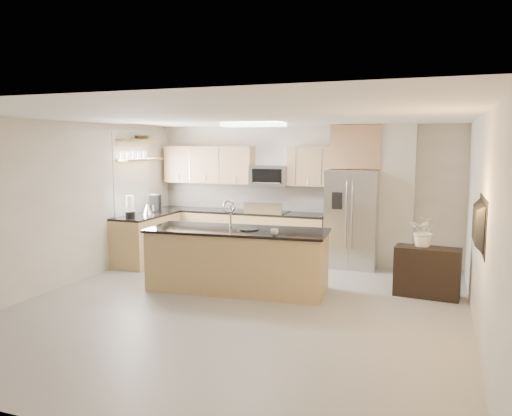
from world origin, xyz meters
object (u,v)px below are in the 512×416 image
at_px(island, 237,259).
at_px(cup, 275,232).
at_px(flower_vase, 425,223).
at_px(refrigerator, 353,218).
at_px(television, 474,224).
at_px(kettle, 148,209).
at_px(microwave, 270,176).
at_px(bowl, 143,137).
at_px(credenza, 427,272).
at_px(coffee_maker, 155,204).
at_px(range, 268,235).
at_px(platter, 248,229).
at_px(blender, 130,208).

relative_size(island, cup, 25.14).
relative_size(island, flower_vase, 4.02).
xyz_separation_m(refrigerator, cup, (-0.71, -2.40, 0.10)).
bearing_deg(television, kettle, 69.89).
xyz_separation_m(microwave, kettle, (-2.02, -1.22, -0.60)).
height_order(microwave, refrigerator, microwave).
bearing_deg(bowl, flower_vase, -7.27).
bearing_deg(bowl, refrigerator, 11.25).
bearing_deg(kettle, refrigerator, 15.87).
xyz_separation_m(credenza, kettle, (-5.04, 0.44, 0.66)).
bearing_deg(coffee_maker, range, 18.67).
xyz_separation_m(platter, television, (3.08, -0.95, 0.39)).
height_order(credenza, cup, cup).
relative_size(kettle, television, 0.23).
distance_m(blender, bowl, 1.51).
height_order(refrigerator, blender, refrigerator).
relative_size(credenza, bowl, 2.40).
height_order(blender, coffee_maker, blender).
bearing_deg(credenza, platter, -161.19).
relative_size(platter, bowl, 0.83).
bearing_deg(platter, bowl, 153.39).
bearing_deg(refrigerator, range, 178.40).
bearing_deg(coffee_maker, refrigerator, 9.99).
distance_m(microwave, television, 4.79).
bearing_deg(credenza, microwave, 156.13).
bearing_deg(kettle, range, 28.37).
distance_m(refrigerator, kettle, 3.83).
xyz_separation_m(microwave, platter, (0.43, -2.29, -0.67)).
bearing_deg(credenza, cup, -151.14).
xyz_separation_m(microwave, cup, (0.95, -2.57, -0.63)).
xyz_separation_m(island, platter, (0.18, 0.01, 0.48)).
distance_m(range, kettle, 2.37).
height_order(refrigerator, bowl, bowl).
bearing_deg(cup, platter, 151.34).
bearing_deg(blender, refrigerator, 22.36).
distance_m(range, flower_vase, 3.36).
xyz_separation_m(coffee_maker, television, (5.61, -2.41, 0.27)).
xyz_separation_m(cup, platter, (-0.51, 0.28, -0.04)).
distance_m(range, island, 2.19).
height_order(microwave, kettle, microwave).
xyz_separation_m(cup, bowl, (-3.20, 1.62, 1.39)).
distance_m(range, microwave, 1.16).
xyz_separation_m(microwave, television, (3.51, -3.24, -0.28)).
bearing_deg(cup, microwave, 110.19).
relative_size(range, bowl, 2.97).
height_order(credenza, platter, platter).
relative_size(credenza, coffee_maker, 2.69).
relative_size(credenza, platter, 2.90).
bearing_deg(credenza, range, 157.97).
xyz_separation_m(blender, kettle, (0.05, 0.49, -0.06)).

